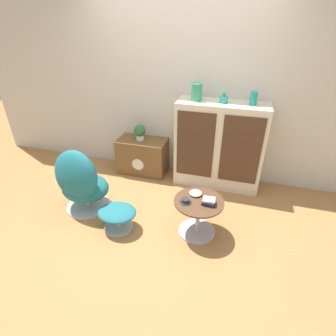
# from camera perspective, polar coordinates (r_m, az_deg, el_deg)

# --- Properties ---
(ground_plane) EXTENTS (12.00, 12.00, 0.00)m
(ground_plane) POSITION_cam_1_polar(r_m,az_deg,el_deg) (3.18, -4.00, -12.06)
(ground_plane) COLOR #A87542
(wall_back) EXTENTS (6.40, 0.06, 2.60)m
(wall_back) POSITION_cam_1_polar(r_m,az_deg,el_deg) (3.76, 2.74, 17.30)
(wall_back) COLOR beige
(wall_back) RESTS_ON ground_plane
(sideboard) EXTENTS (1.17, 0.43, 1.19)m
(sideboard) POSITION_cam_1_polar(r_m,az_deg,el_deg) (3.66, 11.02, 4.78)
(sideboard) COLOR beige
(sideboard) RESTS_ON ground_plane
(tv_console) EXTENTS (0.74, 0.41, 0.54)m
(tv_console) POSITION_cam_1_polar(r_m,az_deg,el_deg) (4.06, -5.51, 2.64)
(tv_console) COLOR brown
(tv_console) RESTS_ON ground_plane
(egg_chair) EXTENTS (0.68, 0.64, 0.85)m
(egg_chair) POSITION_cam_1_polar(r_m,az_deg,el_deg) (3.33, -18.43, -3.02)
(egg_chair) COLOR #B7B7BC
(egg_chair) RESTS_ON ground_plane
(ottoman) EXTENTS (0.44, 0.38, 0.27)m
(ottoman) POSITION_cam_1_polar(r_m,az_deg,el_deg) (3.05, -10.98, -9.87)
(ottoman) COLOR #B7B7BC
(ottoman) RESTS_ON ground_plane
(coffee_table) EXTENTS (0.53, 0.53, 0.44)m
(coffee_table) POSITION_cam_1_polar(r_m,az_deg,el_deg) (2.92, 6.55, -9.93)
(coffee_table) COLOR #B7B7BC
(coffee_table) RESTS_ON ground_plane
(vase_leftmost) EXTENTS (0.13, 0.13, 0.22)m
(vase_leftmost) POSITION_cam_1_polar(r_m,az_deg,el_deg) (3.48, 6.25, 16.11)
(vase_leftmost) COLOR #2D8E6B
(vase_leftmost) RESTS_ON sideboard
(vase_inner_left) EXTENTS (0.11, 0.11, 0.13)m
(vase_inner_left) POSITION_cam_1_polar(r_m,az_deg,el_deg) (3.45, 12.05, 14.46)
(vase_inner_left) COLOR teal
(vase_inner_left) RESTS_ON sideboard
(vase_inner_right) EXTENTS (0.08, 0.08, 0.16)m
(vase_inner_right) POSITION_cam_1_polar(r_m,az_deg,el_deg) (3.43, 18.14, 14.23)
(vase_inner_right) COLOR teal
(vase_inner_right) RESTS_ON sideboard
(potted_plant) EXTENTS (0.17, 0.17, 0.23)m
(potted_plant) POSITION_cam_1_polar(r_m,az_deg,el_deg) (3.91, -6.18, 7.86)
(potted_plant) COLOR silver
(potted_plant) RESTS_ON tv_console
(teacup) EXTENTS (0.13, 0.13, 0.05)m
(teacup) POSITION_cam_1_polar(r_m,az_deg,el_deg) (2.77, 3.82, -7.14)
(teacup) COLOR #2D2D33
(teacup) RESTS_ON coffee_table
(book_stack) EXTENTS (0.14, 0.12, 0.06)m
(book_stack) POSITION_cam_1_polar(r_m,az_deg,el_deg) (2.77, 8.87, -7.21)
(book_stack) COLOR black
(book_stack) RESTS_ON coffee_table
(bowl) EXTENTS (0.14, 0.14, 0.04)m
(bowl) POSITION_cam_1_polar(r_m,az_deg,el_deg) (2.89, 6.04, -5.44)
(bowl) COLOR beige
(bowl) RESTS_ON coffee_table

